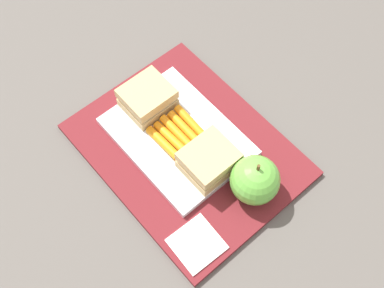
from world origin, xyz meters
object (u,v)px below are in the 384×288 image
Objects in this scene: sandwich_half_left at (147,98)px; carrot_sticks_bundle at (177,133)px; apple at (255,180)px; paper_napkin at (197,244)px; food_tray at (177,137)px; sandwich_half_right at (209,160)px.

carrot_sticks_bundle is (0.08, 0.00, -0.02)m from sandwich_half_left.
apple is 0.13m from paper_napkin.
food_tray is at bearing 148.96° from paper_napkin.
apple is at bearing 10.87° from carrot_sticks_bundle.
sandwich_half_right is at bearing 0.00° from food_tray.
apple is at bearing 93.98° from paper_napkin.
food_tray is 0.08m from sandwich_half_right.
sandwich_half_left is 0.26m from paper_napkin.
apple reaches higher than sandwich_half_left.
apple is (0.23, 0.03, 0.01)m from sandwich_half_left.
paper_napkin is (0.16, -0.10, -0.02)m from carrot_sticks_bundle.
carrot_sticks_bundle reaches higher than food_tray.
apple reaches higher than carrot_sticks_bundle.
carrot_sticks_bundle is 0.19m from paper_napkin.
apple reaches higher than sandwich_half_right.
food_tray is 0.08m from sandwich_half_left.
food_tray is 3.29× the size of paper_napkin.
sandwich_half_right is (0.16, 0.00, 0.00)m from sandwich_half_left.
sandwich_half_left is 1.14× the size of paper_napkin.
food_tray is 2.58× the size of apple.
carrot_sticks_bundle is at bearing 0.12° from sandwich_half_left.
sandwich_half_left reaches higher than carrot_sticks_bundle.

